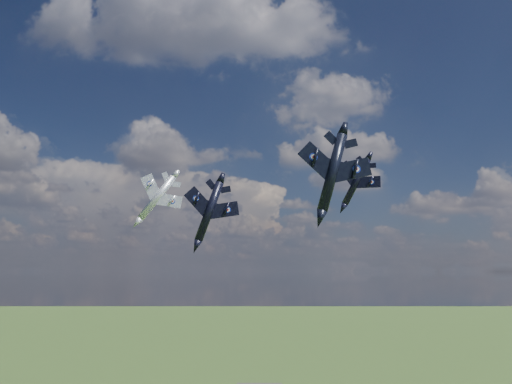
# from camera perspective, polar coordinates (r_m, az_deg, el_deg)

# --- Properties ---
(jet_lead_navy) EXTENTS (11.73, 15.67, 6.78)m
(jet_lead_navy) POSITION_cam_1_polar(r_m,az_deg,el_deg) (91.34, -5.36, -2.18)
(jet_lead_navy) COLOR black
(jet_right_navy) EXTENTS (11.56, 15.20, 5.88)m
(jet_right_navy) POSITION_cam_1_polar(r_m,az_deg,el_deg) (67.21, 8.73, 2.25)
(jet_right_navy) COLOR black
(jet_high_navy) EXTENTS (13.39, 15.79, 7.08)m
(jet_high_navy) POSITION_cam_1_polar(r_m,az_deg,el_deg) (98.99, 11.40, 1.17)
(jet_high_navy) COLOR black
(jet_left_silver) EXTENTS (12.11, 16.42, 9.28)m
(jet_left_silver) POSITION_cam_1_polar(r_m,az_deg,el_deg) (108.89, -11.24, -0.63)
(jet_left_silver) COLOR #B1B3BD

